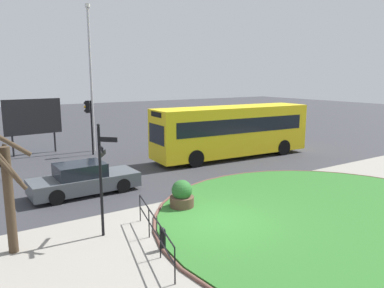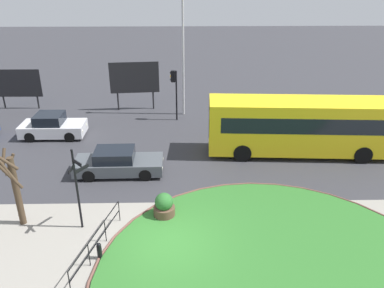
{
  "view_description": "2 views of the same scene",
  "coord_description": "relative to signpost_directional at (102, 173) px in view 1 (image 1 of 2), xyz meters",
  "views": [
    {
      "loc": [
        -7.32,
        -9.68,
        5.05
      ],
      "look_at": [
        2.25,
        4.95,
        1.83
      ],
      "focal_mm": 34.43,
      "sensor_mm": 36.0,
      "label": 1
    },
    {
      "loc": [
        0.67,
        -12.37,
        10.03
      ],
      "look_at": [
        1.05,
        4.85,
        2.11
      ],
      "focal_mm": 36.58,
      "sensor_mm": 36.0,
      "label": 2
    }
  ],
  "objects": [
    {
      "name": "planter_near_signpost",
      "position": [
        3.37,
        0.71,
        -1.56
      ],
      "size": [
        0.93,
        0.93,
        1.15
      ],
      "color": "brown",
      "rests_on": "ground"
    },
    {
      "name": "grass_island",
      "position": [
        7.51,
        -3.25,
        -2.03
      ],
      "size": [
        12.99,
        12.99,
        0.1
      ],
      "primitive_type": "cylinder",
      "color": "#2D6B28",
      "rests_on": "ground"
    },
    {
      "name": "lamppost_tall",
      "position": [
        4.25,
        13.62,
        3.04
      ],
      "size": [
        0.32,
        0.32,
        9.64
      ],
      "color": "#B7B7BC",
      "rests_on": "ground"
    },
    {
      "name": "grass_kerb_ring",
      "position": [
        7.51,
        -3.25,
        -2.03
      ],
      "size": [
        13.3,
        13.3,
        0.11
      ],
      "primitive_type": "torus",
      "color": "brown",
      "rests_on": "ground"
    },
    {
      "name": "traffic_light_near",
      "position": [
        3.62,
        12.46,
        0.52
      ],
      "size": [
        0.48,
        0.31,
        3.53
      ],
      "rotation": [
        0.0,
        0.0,
        2.93
      ],
      "color": "black",
      "rests_on": "ground"
    },
    {
      "name": "billboard_right",
      "position": [
        0.64,
        14.73,
        0.32
      ],
      "size": [
        3.61,
        0.46,
        3.63
      ],
      "rotation": [
        0.0,
        0.0,
        0.09
      ],
      "color": "black",
      "rests_on": "ground"
    },
    {
      "name": "ground",
      "position": [
        3.6,
        -1.16,
        -2.08
      ],
      "size": [
        120.0,
        120.0,
        0.0
      ],
      "primitive_type": "plane",
      "color": "#333338"
    },
    {
      "name": "sidewalk_paving",
      "position": [
        3.6,
        -2.69,
        -2.07
      ],
      "size": [
        32.0,
        8.95,
        0.02
      ],
      "primitive_type": "cube",
      "color": "gray",
      "rests_on": "ground"
    },
    {
      "name": "bus_yellow",
      "position": [
        10.86,
        6.86,
        -0.36
      ],
      "size": [
        10.48,
        3.0,
        3.21
      ],
      "rotation": [
        0.0,
        0.0,
        3.08
      ],
      "color": "yellow",
      "rests_on": "ground"
    },
    {
      "name": "signpost_directional",
      "position": [
        0.0,
        0.0,
        0.0
      ],
      "size": [
        0.52,
        1.16,
        3.64
      ],
      "color": "black",
      "rests_on": "ground"
    },
    {
      "name": "railing_grass_edge",
      "position": [
        0.96,
        -1.63,
        -1.43
      ],
      "size": [
        1.06,
        4.17,
        1.0
      ],
      "rotation": [
        0.0,
        0.0,
        4.47
      ],
      "color": "black",
      "rests_on": "ground"
    },
    {
      "name": "bollard_foreground",
      "position": [
        1.08,
        -1.94,
        -1.71
      ],
      "size": [
        0.18,
        0.18,
        0.71
      ],
      "color": "black",
      "rests_on": "ground"
    },
    {
      "name": "car_far_lane",
      "position": [
        0.79,
        4.66,
        -1.45
      ],
      "size": [
        4.62,
        1.88,
        1.37
      ],
      "rotation": [
        0.0,
        0.0,
        0.02
      ],
      "color": "#474C51",
      "rests_on": "ground"
    },
    {
      "name": "street_tree_bare",
      "position": [
        -2.63,
        0.26,
        -0.14
      ],
      "size": [
        1.29,
        1.09,
        3.94
      ],
      "color": "#423323",
      "rests_on": "ground"
    }
  ]
}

